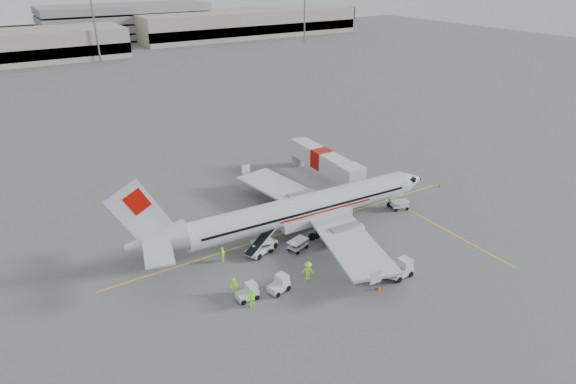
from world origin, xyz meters
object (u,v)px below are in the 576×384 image
(belt_loader, at_px, (261,241))
(tug_mid, at_px, (279,284))
(aircraft, at_px, (305,191))
(tug_fore, at_px, (401,269))
(tug_aft, at_px, (247,292))
(jet_bridge, at_px, (322,165))

(belt_loader, height_order, tug_mid, belt_loader)
(aircraft, distance_m, tug_fore, 13.08)
(tug_mid, height_order, tug_aft, tug_mid)
(tug_fore, height_order, tug_aft, tug_fore)
(tug_mid, relative_size, tug_aft, 1.04)
(belt_loader, relative_size, tug_fore, 2.14)
(jet_bridge, xyz_separation_m, tug_fore, (-6.95, -22.67, -1.27))
(tug_fore, distance_m, tug_mid, 11.85)
(belt_loader, distance_m, tug_aft, 7.94)
(aircraft, height_order, tug_fore, aircraft)
(jet_bridge, height_order, tug_aft, jet_bridge)
(tug_mid, bearing_deg, aircraft, 29.53)
(tug_fore, bearing_deg, belt_loader, 127.14)
(aircraft, bearing_deg, tug_fore, -73.15)
(jet_bridge, relative_size, tug_fore, 7.19)
(belt_loader, bearing_deg, aircraft, -11.12)
(belt_loader, relative_size, tug_aft, 2.52)
(aircraft, bearing_deg, tug_mid, -132.61)
(aircraft, relative_size, tug_mid, 17.78)
(belt_loader, distance_m, tug_mid, 7.02)
(tug_fore, height_order, tug_mid, tug_fore)
(tug_fore, distance_m, tug_aft, 14.82)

